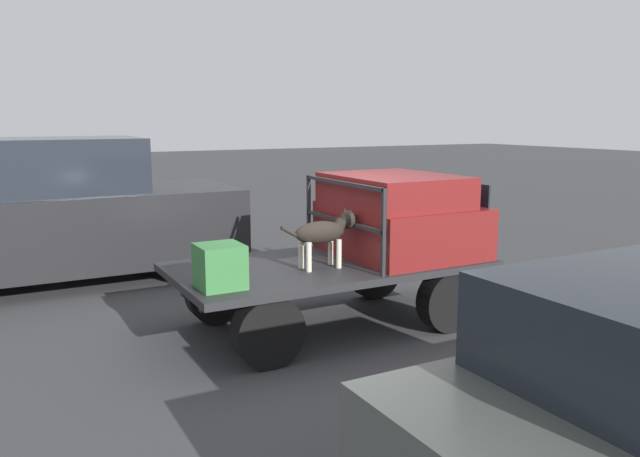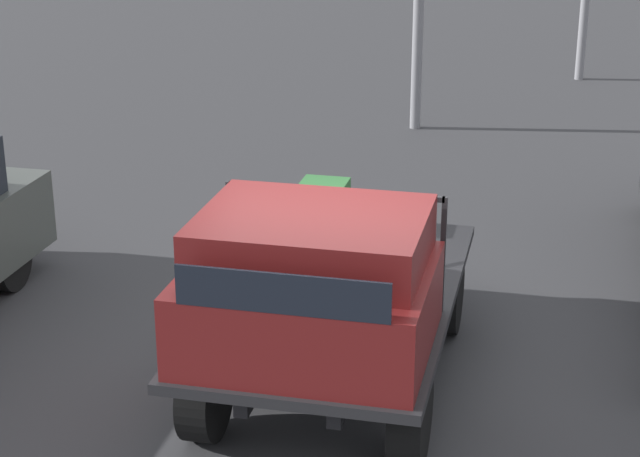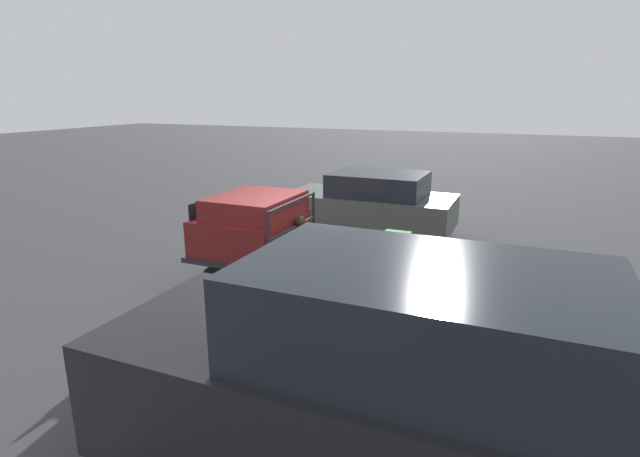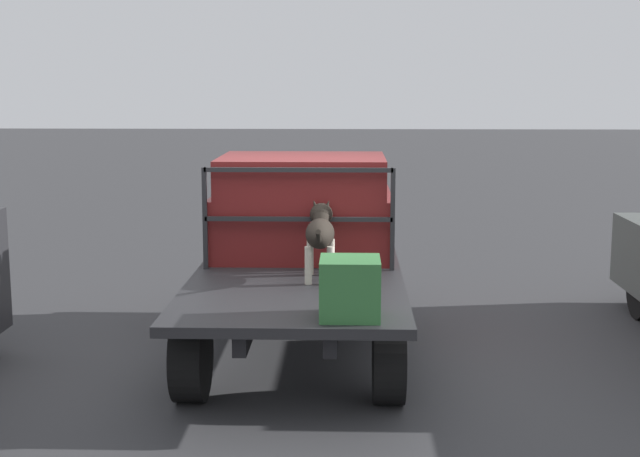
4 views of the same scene
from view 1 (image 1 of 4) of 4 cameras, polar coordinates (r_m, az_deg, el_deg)
ground_plane at (r=7.37m, az=0.87°, el=-8.92°), size 80.00×80.00×0.00m
flatbed_truck at (r=7.21m, az=0.88°, el=-4.74°), size 3.58×1.84×0.77m
truck_cab at (r=7.58m, az=7.20°, el=1.09°), size 1.51×1.72×0.97m
truck_headboard at (r=7.13m, az=2.06°, el=1.79°), size 0.04×1.72×0.92m
dog at (r=6.83m, az=0.59°, el=-0.28°), size 0.98×0.25×0.65m
cargo_crate at (r=6.11m, az=-9.14°, el=-3.43°), size 0.43×0.43×0.43m
parked_pickup_far at (r=9.80m, az=-23.20°, el=1.20°), size 5.19×1.96×2.12m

